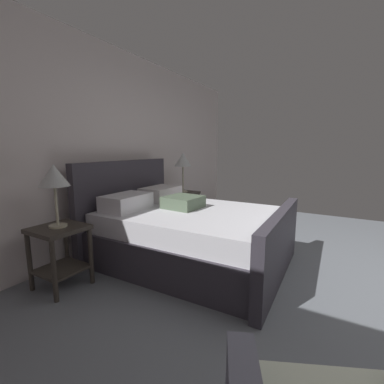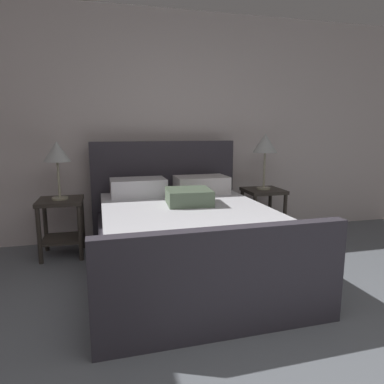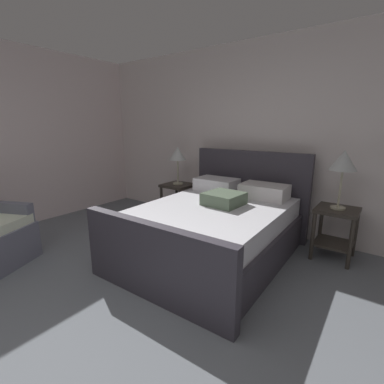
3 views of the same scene
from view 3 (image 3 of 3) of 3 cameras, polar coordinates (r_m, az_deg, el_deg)
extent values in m
cube|color=white|center=(4.08, 16.10, 10.37)|extent=(6.26, 0.12, 2.64)
cube|color=#3A363F|center=(3.29, 4.14, -10.01)|extent=(1.56, 1.93, 0.40)
cube|color=#3A363F|center=(4.01, 11.65, -0.05)|extent=(1.64, 0.14, 1.17)
cube|color=#3A363F|center=(2.50, -8.14, -14.17)|extent=(1.64, 0.14, 0.72)
cube|color=silver|center=(3.18, 4.24, -4.88)|extent=(1.48, 1.87, 0.22)
cube|color=silver|center=(3.85, 5.08, 1.50)|extent=(0.57, 0.37, 0.18)
cube|color=silver|center=(3.56, 14.63, 0.12)|extent=(0.57, 0.37, 0.18)
cube|color=#556750|center=(3.21, 6.56, -1.36)|extent=(0.43, 0.43, 0.14)
cube|color=#38312B|center=(3.54, 27.71, -3.33)|extent=(0.44, 0.44, 0.04)
cube|color=#38312B|center=(3.66, 27.01, -9.34)|extent=(0.40, 0.40, 0.02)
cylinder|color=#38312B|center=(3.48, 23.54, -8.37)|extent=(0.04, 0.04, 0.56)
cylinder|color=#38312B|center=(3.43, 29.78, -9.40)|extent=(0.04, 0.04, 0.56)
cylinder|color=#38312B|center=(3.83, 24.88, -6.50)|extent=(0.04, 0.04, 0.56)
cylinder|color=#38312B|center=(3.79, 30.52, -7.40)|extent=(0.04, 0.04, 0.56)
cylinder|color=#B7B293|center=(3.53, 27.77, -2.87)|extent=(0.16, 0.16, 0.02)
cylinder|color=#B7B293|center=(3.48, 28.16, 0.57)|extent=(0.02, 0.02, 0.41)
cone|color=silver|center=(3.43, 28.76, 5.74)|extent=(0.28, 0.28, 0.22)
cube|color=#38312B|center=(4.41, -2.89, 1.39)|extent=(0.44, 0.44, 0.04)
cube|color=#38312B|center=(4.51, -2.83, -3.58)|extent=(0.40, 0.40, 0.02)
cylinder|color=#38312B|center=(4.47, -6.28, -2.49)|extent=(0.04, 0.04, 0.56)
cylinder|color=#38312B|center=(4.23, -2.48, -3.36)|extent=(0.04, 0.04, 0.56)
cylinder|color=#38312B|center=(4.74, -3.17, -1.47)|extent=(0.04, 0.04, 0.56)
cylinder|color=#38312B|center=(4.52, 0.55, -2.22)|extent=(0.04, 0.04, 0.56)
cylinder|color=#B7B293|center=(4.40, -2.90, 1.77)|extent=(0.16, 0.16, 0.02)
cylinder|color=#B7B293|center=(4.37, -2.93, 4.24)|extent=(0.02, 0.02, 0.36)
cone|color=silver|center=(4.33, -2.97, 7.94)|extent=(0.27, 0.27, 0.20)
cube|color=slate|center=(3.91, -33.70, -3.32)|extent=(0.63, 0.36, 0.22)
camera|label=1|loc=(4.29, -39.76, 7.98)|focal=24.56mm
camera|label=2|loc=(2.30, -61.61, 1.00)|focal=32.27mm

